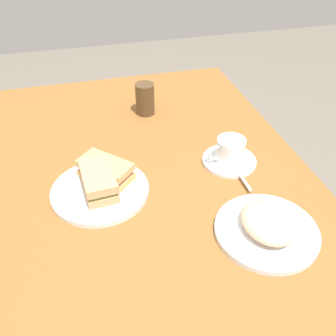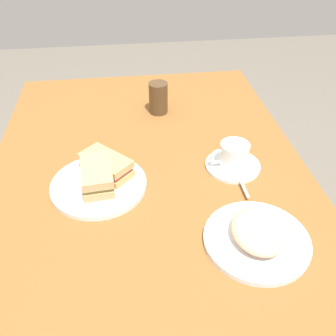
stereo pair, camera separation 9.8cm
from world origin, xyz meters
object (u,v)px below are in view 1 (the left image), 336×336
(sandwich_back, at_px, (106,170))
(coffee_saucer, at_px, (229,161))
(side_plate, at_px, (266,231))
(sandwich_plate, at_px, (100,191))
(dining_table, at_px, (148,197))
(spoon, at_px, (240,175))
(coffee_cup, at_px, (230,149))
(sandwich_front, at_px, (99,181))
(drinking_glass, at_px, (145,99))

(sandwich_back, relative_size, coffee_saucer, 0.99)
(coffee_saucer, distance_m, side_plate, 0.27)
(sandwich_plate, xyz_separation_m, side_plate, (-0.23, -0.35, 0.00))
(sandwich_back, bearing_deg, dining_table, -72.73)
(sandwich_plate, xyz_separation_m, spoon, (-0.04, -0.37, 0.01))
(coffee_cup, bearing_deg, dining_table, 80.47)
(sandwich_plate, bearing_deg, sandwich_front, 170.21)
(sandwich_back, bearing_deg, sandwich_plate, 151.40)
(sandwich_back, bearing_deg, coffee_cup, -90.53)
(sandwich_plate, bearing_deg, coffee_cup, -84.04)
(coffee_saucer, bearing_deg, sandwich_front, 96.41)
(coffee_cup, bearing_deg, sandwich_back, 89.47)
(coffee_cup, bearing_deg, drinking_glass, 26.79)
(side_plate, bearing_deg, sandwich_front, 56.70)
(coffee_cup, bearing_deg, side_plate, 176.26)
(sandwich_back, distance_m, drinking_glass, 0.38)
(side_plate, bearing_deg, sandwich_plate, 56.31)
(coffee_saucer, xyz_separation_m, spoon, (-0.07, -0.00, 0.01))
(sandwich_back, bearing_deg, drinking_glass, -27.69)
(coffee_cup, height_order, side_plate, coffee_cup)
(sandwich_front, bearing_deg, sandwich_plate, -9.79)
(dining_table, bearing_deg, spoon, -115.93)
(drinking_glass, bearing_deg, coffee_saucer, -152.94)
(coffee_cup, height_order, drinking_glass, drinking_glass)
(sandwich_plate, xyz_separation_m, drinking_glass, (0.37, -0.20, 0.05))
(dining_table, relative_size, sandwich_front, 8.60)
(drinking_glass, bearing_deg, sandwich_front, 152.34)
(side_plate, height_order, drinking_glass, drinking_glass)
(sandwich_plate, bearing_deg, side_plate, -123.69)
(dining_table, height_order, spoon, spoon)
(sandwich_plate, distance_m, sandwich_front, 0.03)
(sandwich_back, xyz_separation_m, drinking_glass, (0.33, -0.17, 0.01))
(drinking_glass, bearing_deg, dining_table, 168.49)
(coffee_saucer, relative_size, side_plate, 0.65)
(sandwich_front, height_order, drinking_glass, drinking_glass)
(sandwich_back, height_order, coffee_cup, coffee_cup)
(coffee_cup, distance_m, drinking_glass, 0.38)
(sandwich_back, height_order, coffee_saucer, sandwich_back)
(sandwich_plate, bearing_deg, spoon, -95.61)
(spoon, bearing_deg, dining_table, 64.07)
(side_plate, bearing_deg, coffee_saucer, -4.14)
(dining_table, distance_m, sandwich_front, 0.22)
(coffee_cup, bearing_deg, sandwich_front, 96.42)
(sandwich_plate, height_order, coffee_cup, coffee_cup)
(coffee_cup, height_order, spoon, coffee_cup)
(sandwich_front, relative_size, spoon, 1.43)
(spoon, bearing_deg, sandwich_back, 77.37)
(sandwich_plate, relative_size, coffee_saucer, 1.64)
(sandwich_back, bearing_deg, side_plate, -130.02)
(sandwich_front, height_order, spoon, sandwich_front)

